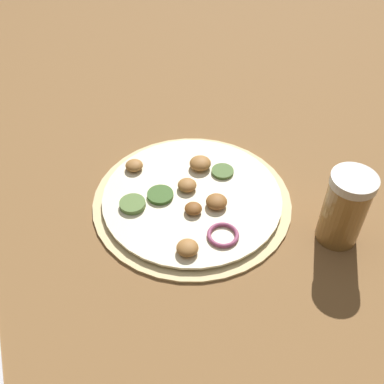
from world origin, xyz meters
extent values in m
plane|color=brown|center=(0.00, 0.00, 0.00)|extent=(3.00, 3.00, 0.00)
cylinder|color=beige|center=(0.00, 0.00, 0.00)|extent=(0.29, 0.29, 0.01)
cylinder|color=#EFE5C1|center=(0.00, 0.00, 0.01)|extent=(0.26, 0.26, 0.00)
ellipsoid|color=brown|center=(-0.03, -0.02, 0.02)|extent=(0.03, 0.03, 0.02)
ellipsoid|color=#996633|center=(-0.09, 0.05, 0.02)|extent=(0.03, 0.03, 0.01)
ellipsoid|color=#996633|center=(0.02, 0.00, 0.02)|extent=(0.03, 0.03, 0.01)
ellipsoid|color=#996633|center=(0.05, -0.04, 0.02)|extent=(0.03, 0.03, 0.02)
cylinder|color=#47662D|center=(0.02, -0.06, 0.01)|extent=(0.03, 0.03, 0.00)
cylinder|color=#385B23|center=(0.02, 0.04, 0.01)|extent=(0.04, 0.04, 0.01)
ellipsoid|color=#996633|center=(0.09, 0.05, 0.02)|extent=(0.03, 0.03, 0.01)
torus|color=#934266|center=(-0.09, 0.00, 0.01)|extent=(0.04, 0.04, 0.01)
cylinder|color=#567538|center=(0.02, 0.08, 0.02)|extent=(0.04, 0.04, 0.01)
ellipsoid|color=brown|center=(-0.03, 0.01, 0.02)|extent=(0.02, 0.02, 0.01)
cylinder|color=olive|center=(-0.15, -0.14, 0.05)|extent=(0.05, 0.05, 0.10)
cylinder|color=beige|center=(-0.15, -0.14, 0.10)|extent=(0.06, 0.06, 0.01)
camera|label=1|loc=(-0.41, 0.21, 0.47)|focal=42.00mm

